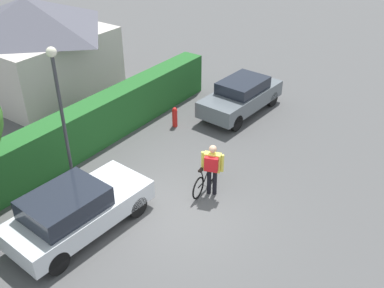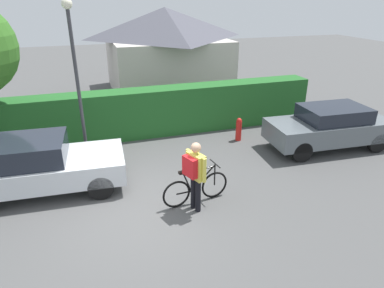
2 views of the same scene
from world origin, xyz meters
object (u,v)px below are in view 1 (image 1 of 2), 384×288
(bicycle, at_px, (206,178))
(person_rider, at_px, (212,166))
(fire_hydrant, at_px, (175,117))
(street_lamp, at_px, (60,105))
(parked_car_near, at_px, (76,210))
(parked_car_far, at_px, (241,96))

(bicycle, relative_size, person_rider, 1.00)
(fire_hydrant, bearing_deg, street_lamp, 179.43)
(parked_car_near, xyz_separation_m, bicycle, (3.61, -1.74, -0.36))
(parked_car_near, distance_m, street_lamp, 2.92)
(parked_car_near, bearing_deg, parked_car_far, -0.06)
(parked_car_near, xyz_separation_m, street_lamp, (1.19, 1.52, 2.19))
(parked_car_far, bearing_deg, parked_car_near, 179.94)
(street_lamp, xyz_separation_m, fire_hydrant, (5.06, -0.05, -2.52))
(parked_car_far, distance_m, street_lamp, 8.04)
(parked_car_far, xyz_separation_m, fire_hydrant, (-2.52, 1.48, -0.33))
(parked_car_near, xyz_separation_m, fire_hydrant, (6.25, 1.47, -0.33))
(person_rider, xyz_separation_m, street_lamp, (-2.28, 3.56, 1.89))
(parked_car_far, xyz_separation_m, street_lamp, (-7.58, 1.53, 2.19))
(parked_car_near, height_order, fire_hydrant, parked_car_near)
(parked_car_far, relative_size, street_lamp, 0.88)
(bicycle, xyz_separation_m, street_lamp, (-2.42, 3.26, 2.54))
(parked_car_far, distance_m, bicycle, 5.46)
(bicycle, relative_size, fire_hydrant, 2.12)
(person_rider, bearing_deg, parked_car_near, 149.52)
(parked_car_far, height_order, fire_hydrant, parked_car_far)
(parked_car_near, relative_size, street_lamp, 0.89)
(parked_car_far, bearing_deg, street_lamp, 168.62)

